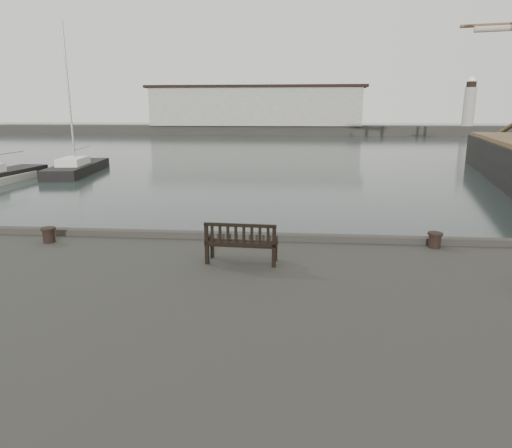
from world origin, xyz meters
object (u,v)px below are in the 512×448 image
at_px(bollard_right, 435,240).
at_px(bollard_left, 49,235).
at_px(bench, 242,250).
at_px(yacht_d, 78,170).

bearing_deg(bollard_right, bollard_left, -177.46).
bearing_deg(bench, bollard_right, 22.11).
bearing_deg(yacht_d, bench, -65.30).
xyz_separation_m(bollard_left, yacht_d, (-11.76, 25.44, -1.54)).
bearing_deg(bollard_left, bollard_right, 2.54).
bearing_deg(bench, bollard_left, 170.48).
height_order(bench, bollard_left, bench).
relative_size(bollard_left, yacht_d, 0.03).
height_order(bench, bollard_right, bench).
xyz_separation_m(bench, yacht_d, (-17.32, 26.69, -1.64)).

